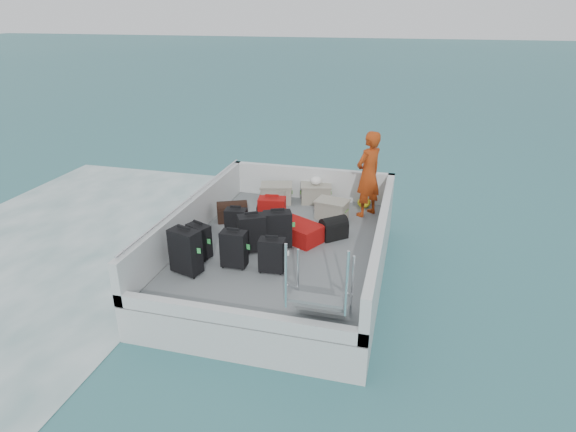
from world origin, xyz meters
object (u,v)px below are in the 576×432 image
suitcase_5 (272,215)px  crate_3 (332,210)px  suitcase_7 (278,230)px  suitcase_3 (234,250)px  suitcase_6 (272,256)px  passenger (368,174)px  suitcase_2 (236,224)px  suitcase_1 (199,241)px  crate_0 (275,195)px  crate_1 (277,194)px  suitcase_4 (252,234)px  suitcase_0 (186,252)px  crate_2 (316,194)px  suitcase_8 (299,232)px

suitcase_5 → crate_3: suitcase_5 is taller
suitcase_7 → suitcase_3: bearing=-142.7°
suitcase_6 → passenger: passenger is taller
suitcase_2 → suitcase_5: suitcase_5 is taller
suitcase_5 → suitcase_2: bearing=-153.5°
suitcase_1 → crate_0: bearing=102.8°
suitcase_1 → suitcase_3: 0.71m
suitcase_6 → crate_3: suitcase_6 is taller
suitcase_2 → passenger: (2.20, 1.70, 0.59)m
suitcase_3 → crate_1: bearing=90.9°
suitcase_4 → suitcase_2: bearing=106.2°
passenger → crate_3: bearing=-24.8°
suitcase_0 → suitcase_3: size_ratio=1.19×
suitcase_3 → passenger: (1.85, 2.74, 0.56)m
suitcase_0 → passenger: passenger is taller
crate_3 → crate_1: bearing=156.8°
crate_1 → crate_2: crate_1 is taller
suitcase_4 → crate_3: 2.10m
suitcase_5 → crate_0: size_ratio=1.28×
suitcase_8 → crate_2: size_ratio=1.32×
suitcase_3 → crate_0: size_ratio=1.16×
suitcase_5 → crate_1: 1.55m
crate_0 → suitcase_2: bearing=-95.9°
suitcase_8 → crate_2: 1.93m
crate_1 → crate_3: crate_1 is taller
suitcase_6 → suitcase_1: bearing=168.4°
suitcase_0 → suitcase_4: (0.78, 0.97, -0.04)m
suitcase_6 → crate_0: (-0.79, 2.93, -0.12)m
crate_2 → crate_3: size_ratio=1.05×
suitcase_4 → crate_2: 2.64m
suitcase_1 → suitcase_4: bearing=52.3°
suitcase_3 → suitcase_7: (0.49, 0.87, 0.02)m
suitcase_8 → suitcase_1: bearing=154.2°
suitcase_7 → crate_2: 2.32m
suitcase_2 → crate_2: bearing=58.3°
suitcase_5 → crate_0: (-0.37, 1.50, -0.18)m
suitcase_5 → crate_2: (0.49, 1.72, -0.16)m
suitcase_8 → crate_1: 1.94m
crate_2 → suitcase_7: bearing=-95.4°
suitcase_0 → suitcase_6: (1.31, 0.38, -0.09)m
suitcase_4 → crate_3: (1.09, 1.78, -0.16)m
suitcase_1 → suitcase_2: 0.94m
suitcase_5 → suitcase_8: bearing=-28.2°
suitcase_4 → crate_1: size_ratio=1.06×
suitcase_4 → suitcase_7: (0.39, 0.27, -0.00)m
suitcase_3 → crate_3: 2.67m
suitcase_3 → crate_3: bearing=61.8°
crate_0 → suitcase_0: bearing=-99.0°
suitcase_3 → crate_1: size_ratio=0.99×
suitcase_2 → passenger: size_ratio=0.32×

